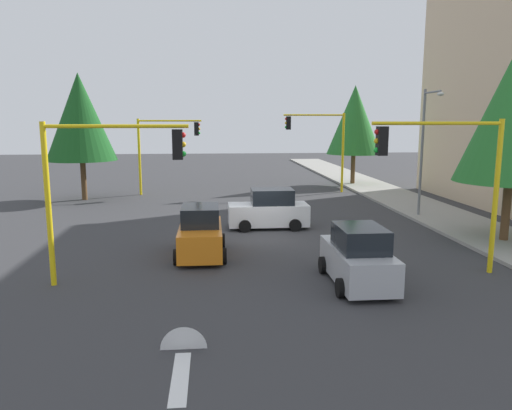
# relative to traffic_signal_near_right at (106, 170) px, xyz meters

# --- Properties ---
(ground_plane) EXTENTS (120.00, 120.00, 0.00)m
(ground_plane) POSITION_rel_traffic_signal_near_right_xyz_m (-6.00, 5.64, -3.77)
(ground_plane) COLOR #353538
(sidewalk_kerb) EXTENTS (80.00, 4.00, 0.15)m
(sidewalk_kerb) POSITION_rel_traffic_signal_near_right_xyz_m (-11.00, 16.14, -3.69)
(sidewalk_kerb) COLOR gray
(sidewalk_kerb) RESTS_ON ground
(lane_arrow_near) EXTENTS (2.40, 1.10, 1.10)m
(lane_arrow_near) POSITION_rel_traffic_signal_near_right_xyz_m (5.51, 2.64, -3.76)
(lane_arrow_near) COLOR silver
(lane_arrow_near) RESTS_ON ground
(traffic_signal_near_right) EXTENTS (0.36, 4.59, 5.29)m
(traffic_signal_near_right) POSITION_rel_traffic_signal_near_right_xyz_m (0.00, 0.00, 0.00)
(traffic_signal_near_right) COLOR yellow
(traffic_signal_near_right) RESTS_ON ground
(traffic_signal_near_left) EXTENTS (0.36, 4.59, 5.38)m
(traffic_signal_near_left) POSITION_rel_traffic_signal_near_right_xyz_m (0.00, 11.29, 0.06)
(traffic_signal_near_left) COLOR yellow
(traffic_signal_near_left) RESTS_ON ground
(traffic_signal_far_left) EXTENTS (0.36, 4.59, 5.91)m
(traffic_signal_far_left) POSITION_rel_traffic_signal_near_right_xyz_m (-20.00, 11.37, 0.40)
(traffic_signal_far_left) COLOR yellow
(traffic_signal_far_left) RESTS_ON ground
(traffic_signal_far_right) EXTENTS (0.36, 4.59, 5.49)m
(traffic_signal_far_right) POSITION_rel_traffic_signal_near_right_xyz_m (-20.00, -0.03, 0.13)
(traffic_signal_far_right) COLOR yellow
(traffic_signal_far_right) RESTS_ON ground
(street_lamp_curbside) EXTENTS (2.15, 0.28, 7.00)m
(street_lamp_curbside) POSITION_rel_traffic_signal_near_right_xyz_m (-9.61, 14.84, 0.58)
(street_lamp_curbside) COLOR slate
(street_lamp_curbside) RESTS_ON ground
(tree_roadside_far) EXTENTS (4.49, 4.49, 8.22)m
(tree_roadside_far) POSITION_rel_traffic_signal_near_right_xyz_m (-24.00, 15.14, 1.63)
(tree_roadside_far) COLOR brown
(tree_roadside_far) RESTS_ON ground
(tree_opposite_side) EXTENTS (4.63, 4.63, 8.48)m
(tree_opposite_side) POSITION_rel_traffic_signal_near_right_xyz_m (-18.00, -5.36, 1.81)
(tree_opposite_side) COLOR brown
(tree_opposite_side) RESTS_ON ground
(car_white) EXTENTS (2.01, 3.97, 1.98)m
(car_white) POSITION_rel_traffic_signal_near_right_xyz_m (-8.00, 6.18, -2.87)
(car_white) COLOR white
(car_white) RESTS_ON ground
(car_silver) EXTENTS (3.87, 1.96, 1.98)m
(car_silver) POSITION_rel_traffic_signal_near_right_xyz_m (0.82, 8.08, -2.87)
(car_silver) COLOR #B2B5BA
(car_silver) RESTS_ON ground
(car_orange) EXTENTS (3.91, 1.98, 1.98)m
(car_orange) POSITION_rel_traffic_signal_near_right_xyz_m (-3.19, 2.87, -2.87)
(car_orange) COLOR orange
(car_orange) RESTS_ON ground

